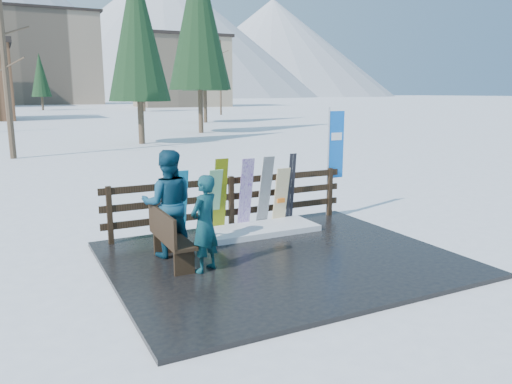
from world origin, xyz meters
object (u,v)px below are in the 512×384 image
snowboard_0 (180,204)px  snowboard_4 (265,191)px  snowboard_2 (220,196)px  bench (168,236)px  rental_flag (334,149)px  person_back (168,204)px  person_front (204,224)px  snowboard_3 (246,194)px  snowboard_5 (281,196)px  snowboard_1 (214,201)px

snowboard_0 → snowboard_4: (1.95, -0.00, 0.09)m
snowboard_2 → snowboard_4: (1.07, 0.00, -0.01)m
snowboard_2 → bench: bearing=-137.3°
snowboard_0 → snowboard_4: 1.95m
snowboard_0 → snowboard_2: (0.87, -0.00, 0.09)m
rental_flag → person_back: (-4.51, -1.27, -0.63)m
person_front → snowboard_4: bearing=-168.2°
bench → snowboard_3: size_ratio=0.94×
bench → snowboard_5: bearing=25.5°
snowboard_2 → rental_flag: rental_flag is taller
snowboard_1 → snowboard_4: 1.22m
snowboard_1 → snowboard_2: size_ratio=0.88×
person_back → snowboard_3: bearing=-135.5°
snowboard_3 → snowboard_4: 0.47m
snowboard_5 → person_front: person_front is taller
snowboard_1 → snowboard_3: 0.75m
snowboard_2 → snowboard_4: bearing=0.0°
bench → snowboard_2: bearing=42.7°
bench → snowboard_3: snowboard_3 is taller
snowboard_5 → snowboard_4: bearing=180.0°
snowboard_2 → snowboard_4: snowboard_2 is taller
snowboard_2 → person_front: (-1.13, -2.04, 0.01)m
bench → snowboard_5: size_ratio=1.14×
snowboard_2 → snowboard_3: snowboard_2 is taller
snowboard_1 → person_front: 2.27m
snowboard_0 → snowboard_4: snowboard_4 is taller
snowboard_1 → snowboard_4: bearing=0.0°
rental_flag → person_front: size_ratio=1.60×
person_front → person_back: size_ratio=0.84×
snowboard_1 → snowboard_5: (1.62, 0.00, -0.04)m
rental_flag → person_front: 4.88m
snowboard_3 → snowboard_5: size_ratio=1.21×
bench → snowboard_5: 3.39m
snowboard_4 → rental_flag: rental_flag is taller
snowboard_0 → snowboard_3: 1.48m
rental_flag → person_back: size_ratio=1.34×
bench → snowboard_5: snowboard_5 is taller
person_front → person_back: bearing=-105.3°
snowboard_0 → snowboard_2: size_ratio=0.89×
bench → rental_flag: bearing=20.3°
bench → snowboard_2: 2.17m
snowboard_1 → snowboard_3: (0.75, 0.00, 0.09)m
snowboard_5 → rental_flag: size_ratio=0.51×
bench → snowboard_4: size_ratio=0.93×
snowboard_0 → snowboard_3: snowboard_3 is taller
bench → rental_flag: 5.09m
snowboard_0 → snowboard_1: snowboard_0 is taller
snowboard_4 → person_front: person_front is taller
snowboard_3 → snowboard_5: 0.89m
snowboard_0 → bench: bearing=-115.7°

